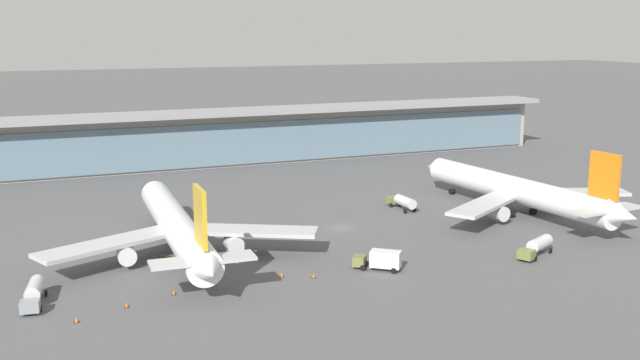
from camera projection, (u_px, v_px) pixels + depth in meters
The scene contains 13 objects.
ground_plane at pixel (341, 228), 136.94m from camera, with size 1200.00×1200.00×0.00m, color #515154.
airliner_left_stand at pixel (177, 227), 119.09m from camera, with size 44.76×58.23×15.51m.
airliner_centre_stand at pixel (518, 190), 145.86m from camera, with size 44.63×58.27×15.51m.
service_truck_near_nose_grey at pixel (34, 292), 98.23m from camera, with size 3.75×8.85×2.95m.
service_truck_under_wing_olive at pixel (402, 202), 150.35m from camera, with size 2.67×8.66×2.95m.
service_truck_mid_apron_olive at pixel (380, 259), 112.40m from camera, with size 7.09×6.43×3.10m.
service_truck_by_tail_olive at pixel (537, 246), 119.33m from camera, with size 8.71×5.81×2.95m.
terminal_building at pixel (233, 136), 199.70m from camera, with size 192.05×12.80×15.20m.
safety_cone_alpha at pixel (77, 320), 92.49m from camera, with size 0.62×0.62×0.70m.
safety_cone_bravo at pixel (127, 305), 97.55m from camera, with size 0.62×0.62×0.70m.
safety_cone_charlie at pixel (174, 293), 102.15m from camera, with size 0.62×0.62×0.70m.
safety_cone_delta at pixel (314, 276), 109.07m from camera, with size 0.62×0.62×0.70m.
safety_cone_echo at pixel (282, 275), 109.58m from camera, with size 0.62×0.62×0.70m.
Camera 1 is at (-54.94, -120.52, 36.11)m, focal length 41.28 mm.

